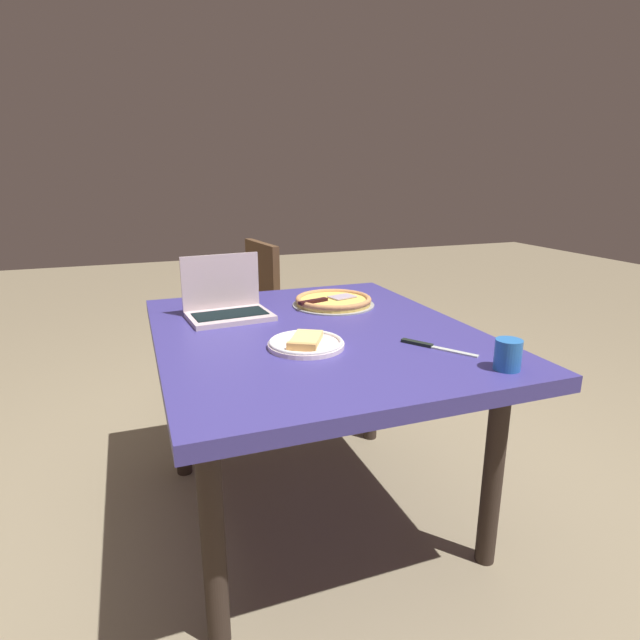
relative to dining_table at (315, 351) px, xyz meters
name	(u,v)px	position (x,y,z in m)	size (l,w,h in m)	color
ground_plane	(315,510)	(0.00, 0.00, -0.64)	(12.00, 12.00, 0.00)	gray
dining_table	(315,351)	(0.00, 0.00, 0.00)	(1.26, 1.04, 0.71)	navy
laptop	(227,304)	(-0.27, -0.25, 0.12)	(0.24, 0.31, 0.22)	#C3AEB2
pizza_plate	(306,343)	(0.16, -0.09, 0.09)	(0.23, 0.23, 0.04)	white
pizza_tray	(333,301)	(-0.28, 0.18, 0.09)	(0.33, 0.33, 0.04)	#989A9B
table_knife	(431,346)	(0.29, 0.27, 0.08)	(0.22, 0.15, 0.01)	silver
drink_cup	(508,354)	(0.52, 0.36, 0.12)	(0.07, 0.07, 0.08)	blue
chair_near	(245,316)	(-1.02, -0.03, -0.14)	(0.45, 0.45, 0.88)	#4F3622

